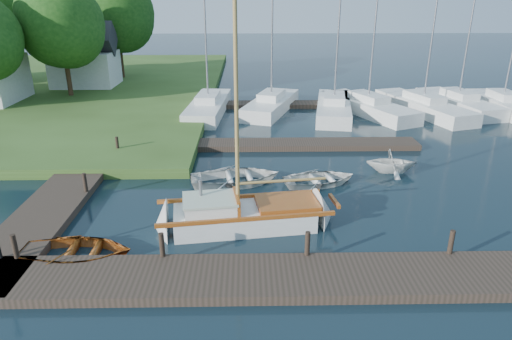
{
  "coord_description": "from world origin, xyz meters",
  "views": [
    {
      "loc": [
        -0.33,
        -17.29,
        7.98
      ],
      "look_at": [
        0.0,
        0.0,
        1.2
      ],
      "focal_mm": 32.0,
      "sensor_mm": 36.0,
      "label": 1
    }
  ],
  "objects_px": {
    "tender_c": "(320,177)",
    "tree_7": "(117,13)",
    "dinghy": "(76,248)",
    "marina_boat_6": "(502,103)",
    "marina_boat_2": "(334,106)",
    "tender_d": "(392,160)",
    "mooring_post_3": "(451,242)",
    "sailboat": "(248,217)",
    "mooring_post_2": "(307,243)",
    "marina_boat_4": "(423,105)",
    "mooring_post_1": "(162,245)",
    "tender_a": "(235,175)",
    "mooring_post_5": "(117,144)",
    "marina_boat_0": "(208,105)",
    "house_c": "(85,60)",
    "mooring_post_4": "(85,183)",
    "marina_boat_5": "(458,102)",
    "marina_boat_1": "(271,103)",
    "marina_boat_3": "(368,105)",
    "tree_3": "(61,23)",
    "mooring_post_0": "(15,246)"
  },
  "relations": [
    {
      "from": "mooring_post_1",
      "to": "tender_a",
      "type": "height_order",
      "value": "mooring_post_1"
    },
    {
      "from": "mooring_post_5",
      "to": "tender_a",
      "type": "height_order",
      "value": "mooring_post_5"
    },
    {
      "from": "tender_d",
      "to": "marina_boat_5",
      "type": "relative_size",
      "value": 0.22
    },
    {
      "from": "marina_boat_4",
      "to": "marina_boat_6",
      "type": "height_order",
      "value": "marina_boat_4"
    },
    {
      "from": "marina_boat_0",
      "to": "tree_7",
      "type": "height_order",
      "value": "marina_boat_0"
    },
    {
      "from": "marina_boat_1",
      "to": "marina_boat_6",
      "type": "bearing_deg",
      "value": -71.73
    },
    {
      "from": "marina_boat_1",
      "to": "marina_boat_2",
      "type": "distance_m",
      "value": 4.4
    },
    {
      "from": "marina_boat_4",
      "to": "tender_d",
      "type": "bearing_deg",
      "value": 136.59
    },
    {
      "from": "tender_d",
      "to": "marina_boat_0",
      "type": "bearing_deg",
      "value": 44.79
    },
    {
      "from": "mooring_post_1",
      "to": "tender_c",
      "type": "distance_m",
      "value": 8.62
    },
    {
      "from": "mooring_post_4",
      "to": "marina_boat_5",
      "type": "distance_m",
      "value": 26.39
    },
    {
      "from": "mooring_post_2",
      "to": "mooring_post_5",
      "type": "relative_size",
      "value": 1.0
    },
    {
      "from": "tree_7",
      "to": "marina_boat_2",
      "type": "bearing_deg",
      "value": -35.11
    },
    {
      "from": "mooring_post_4",
      "to": "tree_3",
      "type": "height_order",
      "value": "tree_3"
    },
    {
      "from": "marina_boat_6",
      "to": "mooring_post_1",
      "type": "bearing_deg",
      "value": 132.37
    },
    {
      "from": "marina_boat_6",
      "to": "marina_boat_2",
      "type": "bearing_deg",
      "value": 92.94
    },
    {
      "from": "tender_d",
      "to": "marina_boat_1",
      "type": "bearing_deg",
      "value": 27.97
    },
    {
      "from": "mooring_post_3",
      "to": "marina_boat_2",
      "type": "distance_m",
      "value": 18.64
    },
    {
      "from": "mooring_post_5",
      "to": "marina_boat_6",
      "type": "distance_m",
      "value": 26.58
    },
    {
      "from": "marina_boat_6",
      "to": "tree_7",
      "type": "bearing_deg",
      "value": 68.16
    },
    {
      "from": "sailboat",
      "to": "tender_a",
      "type": "xyz_separation_m",
      "value": [
        -0.56,
        3.9,
        0.06
      ]
    },
    {
      "from": "tender_a",
      "to": "marina_boat_3",
      "type": "height_order",
      "value": "marina_boat_3"
    },
    {
      "from": "mooring_post_1",
      "to": "marina_boat_0",
      "type": "height_order",
      "value": "marina_boat_0"
    },
    {
      "from": "dinghy",
      "to": "marina_boat_2",
      "type": "relative_size",
      "value": 0.31
    },
    {
      "from": "marina_boat_6",
      "to": "tender_c",
      "type": "bearing_deg",
      "value": 130.51
    },
    {
      "from": "mooring_post_3",
      "to": "sailboat",
      "type": "height_order",
      "value": "sailboat"
    },
    {
      "from": "tender_c",
      "to": "tree_7",
      "type": "bearing_deg",
      "value": 18.21
    },
    {
      "from": "mooring_post_1",
      "to": "tender_d",
      "type": "bearing_deg",
      "value": 39.17
    },
    {
      "from": "marina_boat_1",
      "to": "mooring_post_1",
      "type": "bearing_deg",
      "value": -173.42
    },
    {
      "from": "mooring_post_2",
      "to": "marina_boat_4",
      "type": "height_order",
      "value": "marina_boat_4"
    },
    {
      "from": "mooring_post_5",
      "to": "tender_a",
      "type": "distance_m",
      "value": 7.09
    },
    {
      "from": "tender_d",
      "to": "tree_3",
      "type": "bearing_deg",
      "value": 58.02
    },
    {
      "from": "mooring_post_3",
      "to": "marina_boat_2",
      "type": "relative_size",
      "value": 0.07
    },
    {
      "from": "tender_c",
      "to": "tree_3",
      "type": "distance_m",
      "value": 24.38
    },
    {
      "from": "mooring_post_0",
      "to": "tender_a",
      "type": "xyz_separation_m",
      "value": [
        6.61,
        6.42,
        -0.29
      ]
    },
    {
      "from": "mooring_post_5",
      "to": "tender_c",
      "type": "bearing_deg",
      "value": -20.5
    },
    {
      "from": "dinghy",
      "to": "tender_c",
      "type": "bearing_deg",
      "value": -54.69
    },
    {
      "from": "tender_a",
      "to": "house_c",
      "type": "xyz_separation_m",
      "value": [
        -13.11,
        20.58,
        2.17
      ]
    },
    {
      "from": "tender_d",
      "to": "mooring_post_3",
      "type": "bearing_deg",
      "value": -178.33
    },
    {
      "from": "house_c",
      "to": "tree_7",
      "type": "relative_size",
      "value": 0.56
    },
    {
      "from": "tender_a",
      "to": "mooring_post_5",
      "type": "bearing_deg",
      "value": 49.53
    },
    {
      "from": "dinghy",
      "to": "tree_3",
      "type": "xyz_separation_m",
      "value": [
        -8.16,
        22.64,
        5.45
      ]
    },
    {
      "from": "marina_boat_5",
      "to": "tree_3",
      "type": "relative_size",
      "value": 1.2
    },
    {
      "from": "sailboat",
      "to": "tender_d",
      "type": "bearing_deg",
      "value": 29.42
    },
    {
      "from": "mooring_post_2",
      "to": "tender_c",
      "type": "distance_m",
      "value": 6.47
    },
    {
      "from": "marina_boat_5",
      "to": "tree_7",
      "type": "xyz_separation_m",
      "value": [
        -26.86,
        11.27,
        5.63
      ]
    },
    {
      "from": "mooring_post_1",
      "to": "tender_d",
      "type": "height_order",
      "value": "tender_d"
    },
    {
      "from": "mooring_post_5",
      "to": "sailboat",
      "type": "height_order",
      "value": "sailboat"
    },
    {
      "from": "house_c",
      "to": "marina_boat_3",
      "type": "bearing_deg",
      "value": -20.27
    },
    {
      "from": "sailboat",
      "to": "tree_7",
      "type": "xyz_separation_m",
      "value": [
        -11.67,
        28.53,
        5.86
      ]
    }
  ]
}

